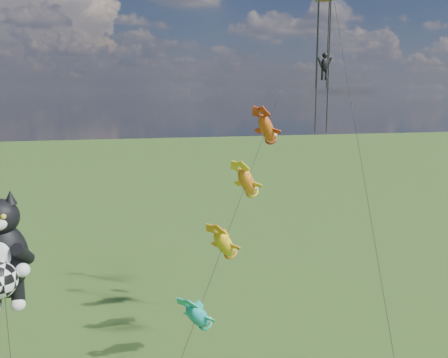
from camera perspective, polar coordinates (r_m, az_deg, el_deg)
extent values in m
ellipsoid|color=black|center=(25.88, -23.93, -8.29)|extent=(2.69, 2.36, 3.41)
cone|color=black|center=(24.96, -23.24, -1.93)|extent=(0.71, 0.71, 0.64)
sphere|color=gold|center=(24.41, -23.90, -3.95)|extent=(0.26, 0.26, 0.26)
sphere|color=white|center=(24.74, -22.00, -9.63)|extent=(0.64, 0.64, 0.64)
sphere|color=white|center=(26.42, -22.47, -13.11)|extent=(0.68, 0.68, 0.68)
cylinder|color=black|center=(27.79, 0.50, -6.03)|extent=(10.39, 11.98, 15.83)
ellipsoid|color=#1990BF|center=(26.14, -3.06, -15.26)|extent=(2.16, 2.32, 2.34)
ellipsoid|color=yellow|center=(27.49, 0.00, -7.36)|extent=(2.16, 2.32, 2.34)
ellipsoid|color=red|center=(29.38, 2.62, -0.31)|extent=(2.16, 2.32, 2.34)
ellipsoid|color=orange|center=(31.70, 4.89, 5.79)|extent=(2.16, 2.32, 2.34)
cylinder|color=black|center=(26.93, 15.27, 2.81)|extent=(3.07, 16.82, 24.76)
cylinder|color=black|center=(31.65, 10.56, 12.40)|extent=(0.08, 0.08, 8.35)
cylinder|color=black|center=(31.95, 11.75, 12.34)|extent=(0.08, 0.08, 8.35)
cylinder|color=black|center=(34.98, 10.62, 15.90)|extent=(0.08, 0.08, 7.40)
cylinder|color=black|center=(35.28, 11.73, 15.81)|extent=(0.08, 0.08, 7.40)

